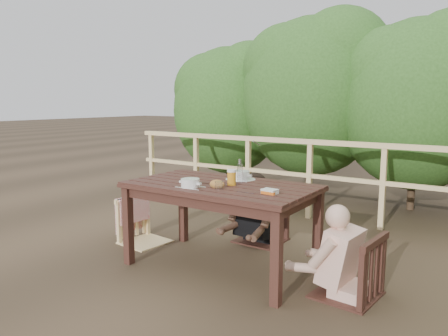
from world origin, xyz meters
The scene contains 16 objects.
ground centered at (0.00, 0.00, 0.00)m, with size 60.00×60.00×0.00m, color #4F3D2A.
table centered at (0.00, 0.00, 0.38)m, with size 1.63×0.91×0.75m, color #351C16.
chair_left centered at (-1.05, 0.12, 0.45)m, with size 0.44×0.44×0.89m, color #E7C585.
chair_far centered at (-0.06, 0.85, 0.48)m, with size 0.48×0.48×0.96m, color #351C16.
chair_right centered at (1.13, 0.06, 0.47)m, with size 0.47×0.47×0.94m, color #351C16.
woman centered at (-0.06, 0.87, 0.58)m, with size 0.46×0.57×1.15m, color black, non-canonical shape.
diner_right centered at (1.16, 0.06, 0.58)m, with size 0.47×0.57×1.16m, color beige, non-canonical shape.
railing centered at (0.00, 2.00, 0.51)m, with size 5.60×0.10×1.01m, color #E7C585.
hedge_row centered at (0.40, 3.20, 1.90)m, with size 6.60×1.60×3.80m, color #2B511D, non-canonical shape.
soup_near centered at (-0.13, -0.27, 0.80)m, with size 0.26×0.26×0.09m, color white.
soup_far centered at (0.03, 0.29, 0.80)m, with size 0.28×0.28×0.09m, color silver.
bread_roll centered at (0.06, -0.15, 0.79)m, with size 0.14×0.10×0.08m, color #AE6E2E.
beer_glass centered at (0.12, -0.01, 0.83)m, with size 0.08×0.08×0.15m, color gold.
bottle centered at (0.12, 0.12, 0.87)m, with size 0.06×0.06×0.23m, color silver.
tumbler centered at (0.13, -0.22, 0.79)m, with size 0.07×0.07×0.08m, color white.
butter_tub centered at (0.55, -0.13, 0.78)m, with size 0.12×0.09×0.05m, color silver.
Camera 1 is at (2.08, -3.07, 1.48)m, focal length 34.63 mm.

